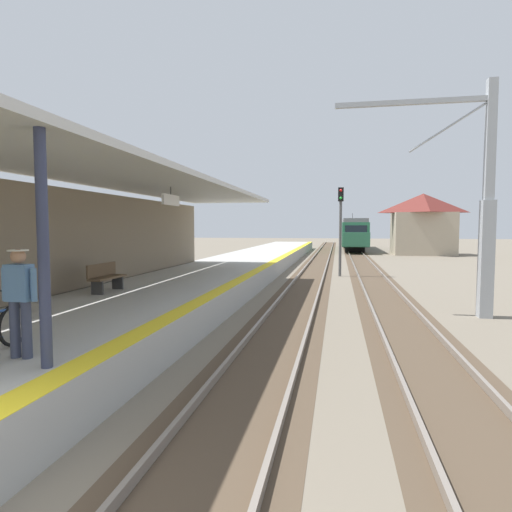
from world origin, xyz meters
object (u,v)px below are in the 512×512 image
rail_signal_post (340,222)px  catenary_pylon_far_side (478,205)px  commuter_person (20,297)px  platform_bench (106,276)px  distant_trackside_house (423,223)px  approaching_train (353,233)px

rail_signal_post → catenary_pylon_far_side: bearing=-69.0°
commuter_person → platform_bench: (-2.31, 6.46, -0.47)m
commuter_person → platform_bench: 6.87m
catenary_pylon_far_side → distant_trackside_house: 33.38m
approaching_train → platform_bench: (-8.95, -44.10, -0.80)m
commuter_person → platform_bench: bearing=109.7°
approaching_train → commuter_person: bearing=-97.5°
commuter_person → rail_signal_post: rail_signal_post is taller
catenary_pylon_far_side → platform_bench: catenary_pylon_far_side is taller
catenary_pylon_far_side → rail_signal_post: bearing=111.0°
catenary_pylon_far_side → distant_trackside_house: catenary_pylon_far_side is taller
commuter_person → distant_trackside_house: (13.47, 42.21, 1.50)m
approaching_train → distant_trackside_house: bearing=-50.7°
commuter_person → platform_bench: commuter_person is taller
catenary_pylon_far_side → distant_trackside_house: (4.38, 33.09, -0.27)m
platform_bench → distant_trackside_house: distant_trackside_house is taller
approaching_train → platform_bench: approaching_train is taller
approaching_train → catenary_pylon_far_side: bearing=-86.6°
rail_signal_post → approaching_train: bearing=86.7°
commuter_person → catenary_pylon_far_side: bearing=45.1°
approaching_train → commuter_person: (-6.64, -50.56, -0.34)m
rail_signal_post → distant_trackside_house: 23.71m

